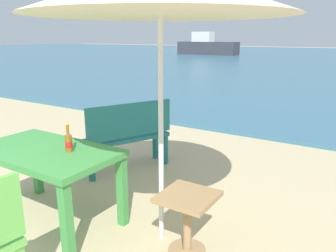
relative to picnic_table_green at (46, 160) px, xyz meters
The scene contains 5 objects.
picnic_table_green is the anchor object (origin of this frame).
beer_bottle_amber 0.33m from the picnic_table_green, 16.53° to the left, with size 0.07×0.07×0.26m.
side_table_wood 1.45m from the picnic_table_green, 11.58° to the left, with size 0.44×0.44×0.54m.
bench_teal_center 1.46m from the picnic_table_green, 97.05° to the left, with size 0.83×1.24×0.95m.
boat_tanker 30.11m from the picnic_table_green, 113.04° to the left, with size 5.79×1.58×2.10m.
Camera 1 is at (2.15, -0.74, 1.79)m, focal length 35.90 mm.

